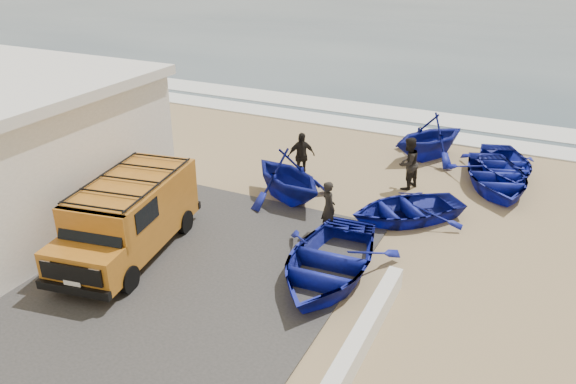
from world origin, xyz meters
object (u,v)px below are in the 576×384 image
(boat_mid_right, at_px, (496,177))
(fisherman_middle, at_px, (408,163))
(parapet, at_px, (355,349))
(boat_far_left, at_px, (430,136))
(boat_far_right, at_px, (504,165))
(van, at_px, (129,215))
(boat_near_left, at_px, (328,261))
(boat_near_right, at_px, (406,209))
(fisherman_front, at_px, (328,208))
(fisherman_back, at_px, (301,156))
(boat_mid_left, at_px, (287,175))

(boat_mid_right, distance_m, fisherman_middle, 3.14)
(parapet, relative_size, boat_far_left, 1.76)
(fisherman_middle, bearing_deg, boat_far_right, 153.82)
(van, bearing_deg, parapet, -21.25)
(boat_near_left, distance_m, boat_mid_right, 8.32)
(boat_near_right, xyz_separation_m, fisherman_middle, (-0.61, 2.35, 0.55))
(boat_near_left, bearing_deg, fisherman_front, 108.25)
(boat_near_left, distance_m, fisherman_front, 2.40)
(fisherman_front, relative_size, fisherman_middle, 0.89)
(boat_far_left, xyz_separation_m, fisherman_back, (-3.65, -4.10, -0.02))
(parapet, height_order, boat_near_right, boat_near_right)
(boat_mid_left, height_order, fisherman_front, boat_mid_left)
(fisherman_back, bearing_deg, fisherman_middle, -30.43)
(boat_far_left, bearing_deg, van, -85.76)
(boat_far_left, bearing_deg, boat_mid_right, -2.28)
(van, xyz_separation_m, boat_mid_right, (8.51, 8.89, -0.72))
(boat_mid_left, height_order, boat_mid_right, boat_mid_left)
(parapet, bearing_deg, boat_mid_left, 126.13)
(van, height_order, boat_mid_left, van)
(van, bearing_deg, boat_mid_right, 36.70)
(boat_mid_right, relative_size, fisherman_back, 2.37)
(boat_mid_left, distance_m, boat_far_left, 6.76)
(boat_near_right, distance_m, fisherman_front, 2.63)
(boat_mid_left, relative_size, boat_mid_right, 0.80)
(fisherman_back, bearing_deg, boat_far_left, 4.60)
(boat_near_right, height_order, boat_far_left, boat_far_left)
(boat_mid_right, distance_m, boat_far_left, 3.41)
(boat_mid_right, bearing_deg, fisherman_front, -145.76)
(fisherman_front, relative_size, fisherman_back, 0.94)
(boat_near_right, bearing_deg, parapet, -36.68)
(van, distance_m, boat_far_left, 12.22)
(fisherman_middle, bearing_deg, van, -16.06)
(boat_mid_right, relative_size, boat_far_left, 1.22)
(boat_near_left, height_order, boat_mid_left, boat_mid_left)
(boat_near_right, bearing_deg, boat_near_left, -56.59)
(boat_near_right, bearing_deg, boat_far_right, 112.64)
(parapet, height_order, boat_far_right, boat_far_right)
(boat_near_left, xyz_separation_m, fisherman_front, (-0.88, 2.20, 0.36))
(van, relative_size, boat_mid_right, 1.26)
(parapet, bearing_deg, fisherman_front, 118.00)
(boat_far_left, bearing_deg, fisherman_back, -99.54)
(van, xyz_separation_m, boat_far_left, (5.72, 10.80, -0.25))
(boat_near_left, distance_m, boat_near_right, 4.14)
(boat_mid_left, height_order, boat_far_right, boat_mid_left)
(boat_near_right, relative_size, fisherman_middle, 1.96)
(parapet, xyz_separation_m, boat_far_left, (-1.32, 12.26, 0.62))
(boat_mid_left, bearing_deg, boat_near_left, -111.39)
(boat_near_right, height_order, boat_far_right, boat_far_right)
(boat_near_left, xyz_separation_m, boat_far_right, (3.28, 9.07, -0.06))
(boat_near_right, distance_m, fisherman_back, 4.53)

